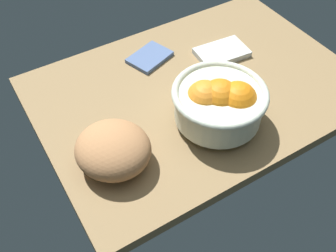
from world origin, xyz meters
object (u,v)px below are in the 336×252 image
bread_loaf (113,149)px  napkin_spare (150,57)px  napkin_folded (222,52)px  fruit_bowl (220,102)px

bread_loaf → napkin_spare: bread_loaf is taller
napkin_folded → napkin_spare: size_ratio=1.24×
fruit_bowl → napkin_spare: (1.96, -28.14, -5.91)cm
fruit_bowl → napkin_folded: size_ratio=1.54×
fruit_bowl → bread_loaf: fruit_bowl is taller
fruit_bowl → napkin_folded: fruit_bowl is taller
bread_loaf → fruit_bowl: bearing=175.9°
bread_loaf → napkin_folded: bearing=-156.8°
fruit_bowl → napkin_spare: 28.82cm
fruit_bowl → bread_loaf: (25.31, -1.81, -2.07)cm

